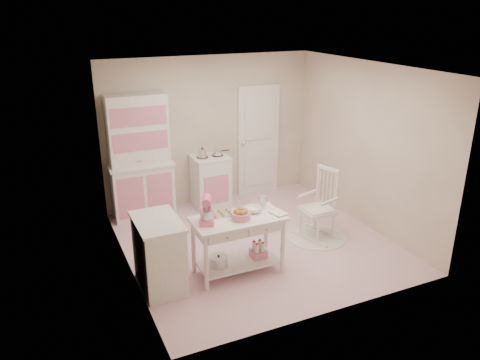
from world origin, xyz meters
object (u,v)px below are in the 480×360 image
object	(u,v)px
base_cabinet	(159,254)
work_table	(238,245)
hutch	(140,158)
bread_basket	(241,216)
rocking_chair	(318,204)
stove	(211,181)
stand_mixer	(207,211)

from	to	relation	value
base_cabinet	work_table	size ratio (longest dim) A/B	0.77
hutch	work_table	bearing A→B (deg)	-72.60
base_cabinet	bread_basket	world-z (taller)	base_cabinet
hutch	work_table	distance (m)	2.50
hutch	rocking_chair	size ratio (longest dim) A/B	1.89
stove	bread_basket	xyz separation A→B (m)	(-0.46, -2.30, 0.39)
stove	stand_mixer	size ratio (longest dim) A/B	2.71
bread_basket	rocking_chair	bearing A→B (deg)	17.65
stove	hutch	bearing A→B (deg)	177.61
base_cabinet	stand_mixer	distance (m)	0.80
rocking_chair	work_table	distance (m)	1.58
hutch	stove	world-z (taller)	hutch
stove	base_cabinet	world-z (taller)	same
hutch	rocking_chair	bearing A→B (deg)	-40.01
base_cabinet	stand_mixer	bearing A→B (deg)	-7.69
work_table	rocking_chair	bearing A→B (deg)	15.69
hutch	stand_mixer	bearing A→B (deg)	-82.47
work_table	stand_mixer	distance (m)	0.71
hutch	base_cabinet	distance (m)	2.30
bread_basket	hutch	bearing A→B (deg)	107.49
stove	rocking_chair	size ratio (longest dim) A/B	0.84
base_cabinet	stand_mixer	xyz separation A→B (m)	(0.62, -0.08, 0.51)
stove	rocking_chair	distance (m)	2.10
work_table	bread_basket	world-z (taller)	bread_basket
base_cabinet	work_table	bearing A→B (deg)	-5.69
hutch	bread_basket	world-z (taller)	hutch
rocking_chair	bread_basket	size ratio (longest dim) A/B	4.40
base_cabinet	rocking_chair	size ratio (longest dim) A/B	0.84
rocking_chair	stove	bearing A→B (deg)	101.83
stove	bread_basket	world-z (taller)	stove
work_table	bread_basket	xyz separation A→B (m)	(0.02, -0.05, 0.45)
base_cabinet	rocking_chair	world-z (taller)	rocking_chair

